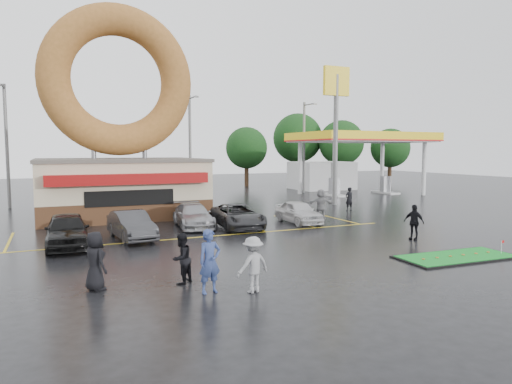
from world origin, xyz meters
name	(u,v)px	position (x,y,z in m)	size (l,w,h in m)	color
ground	(237,250)	(0.00, 0.00, 0.00)	(120.00, 120.00, 0.00)	black
donut_shop	(120,147)	(-3.00, 12.97, 4.46)	(10.20, 8.70, 13.50)	#472B19
gas_station	(343,156)	(20.00, 20.94, 3.70)	(12.30, 13.65, 5.90)	silver
shell_sign	(336,109)	(13.00, 12.00, 7.38)	(2.20, 0.36, 10.60)	slate
streetlight_left	(7,143)	(-10.00, 19.92, 4.78)	(0.40, 2.21, 9.00)	slate
streetlight_mid	(190,144)	(4.00, 20.92, 4.78)	(0.40, 2.21, 9.00)	slate
streetlight_right	(304,145)	(16.00, 21.92, 4.78)	(0.40, 2.21, 9.00)	slate
tree_far_a	(341,143)	(26.00, 30.00, 5.18)	(5.60, 5.60, 8.00)	#332114
tree_far_b	(390,148)	(32.00, 28.00, 4.53)	(4.90, 4.90, 7.00)	#332114
tree_far_c	(298,138)	(22.00, 34.00, 5.84)	(6.30, 6.30, 9.00)	#332114
tree_far_d	(247,148)	(14.00, 32.00, 4.53)	(4.90, 4.90, 7.00)	#332114
car_black	(67,230)	(-6.55, 3.50, 0.75)	(1.77, 4.39, 1.50)	black
car_dgrey	(131,225)	(-3.70, 4.23, 0.67)	(1.42, 4.07, 1.34)	#2F2F31
car_silver	(193,216)	(-0.04, 6.39, 0.64)	(1.79, 4.41, 1.28)	#929397
car_grey	(238,216)	(2.15, 5.25, 0.65)	(2.16, 4.68, 1.30)	#2A2A2C
car_white	(298,212)	(5.95, 5.23, 0.66)	(1.55, 3.85, 1.31)	silver
person_blue	(210,261)	(-2.89, -5.15, 0.95)	(0.69, 0.46, 1.90)	navy
person_blackjkt	(181,259)	(-3.42, -3.88, 0.80)	(0.78, 0.61, 1.61)	black
person_hoodie	(253,265)	(-1.71, -5.62, 0.84)	(1.08, 0.62, 1.68)	gray
person_bystander	(95,261)	(-5.97, -3.50, 0.89)	(0.87, 0.57, 1.79)	black
person_cameraman	(414,222)	(8.49, -1.35, 0.84)	(0.98, 0.41, 1.68)	black
person_walker_near	(321,204)	(8.06, 6.16, 0.92)	(1.71, 0.55, 1.85)	gray
person_walker_far	(349,199)	(11.93, 8.61, 0.82)	(0.60, 0.39, 1.65)	black
putting_green	(457,257)	(7.40, -4.90, 0.04)	(4.95, 2.32, 0.61)	black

